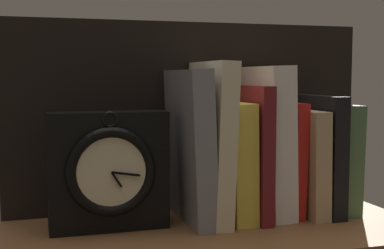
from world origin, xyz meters
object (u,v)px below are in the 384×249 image
Objects in this scene: book_white_catcher at (268,141)px; book_red_requiem at (285,158)px; book_tan_shortstories at (300,161)px; book_maroon_dawkins at (249,151)px; book_black_skeptic at (316,153)px; framed_clock at (109,171)px; book_green_romantic at (333,157)px; book_cream_twain at (210,141)px; book_yellow_seinlanguage at (231,160)px; book_gray_chess at (190,146)px.

book_red_requiem is at bearing 0.00° from book_white_catcher.
book_maroon_dawkins is at bearing 180.00° from book_tan_shortstories.
book_red_requiem is 5.85cm from book_black_skeptic.
framed_clock is (-35.97, -1.21, -0.97)cm from book_black_skeptic.
book_black_skeptic is at bearing 1.92° from framed_clock.
book_green_romantic is 39.41cm from framed_clock.
book_red_requiem is 1.04× the size of framed_clock.
book_tan_shortstories is at bearing 0.00° from book_cream_twain.
book_cream_twain is 7.10cm from book_maroon_dawkins.
book_green_romantic is (19.12, 0.00, -0.28)cm from book_yellow_seinlanguage.
book_white_catcher is 1.41× the size of book_tan_shortstories.
framed_clock is (-30.14, -1.21, -0.43)cm from book_red_requiem.
book_yellow_seinlanguage is 1.05× the size of framed_clock.
framed_clock is (-16.65, -1.21, -3.75)cm from book_cream_twain.
book_red_requiem is 0.95× the size of book_black_skeptic.
book_maroon_dawkins reaches higher than book_tan_shortstories.
book_gray_chess is 1.34× the size of framed_clock.
book_gray_chess is 7.56cm from book_yellow_seinlanguage.
book_cream_twain is at bearing 0.00° from book_gray_chess.
framed_clock is at bearing -177.71° from book_red_requiem.
book_red_requiem is at bearing 180.00° from book_tan_shortstories.
framed_clock is (-13.20, -1.21, -3.14)cm from book_gray_chess.
book_cream_twain reaches higher than book_red_requiem.
book_cream_twain is at bearing -180.00° from book_black_skeptic.
book_maroon_dawkins is 23.59cm from framed_clock.
book_yellow_seinlanguage is (7.08, 0.00, -2.65)cm from book_gray_chess.
book_tan_shortstories is at bearing 0.00° from book_yellow_seinlanguage.
book_red_requiem is 1.02× the size of book_green_romantic.
book_red_requiem is 9.25cm from book_green_romantic.
book_red_requiem is (9.87, 0.00, -0.05)cm from book_yellow_seinlanguage.
book_white_catcher is 1.37× the size of framed_clock.
book_white_catcher is at bearing 180.00° from book_red_requiem.
book_yellow_seinlanguage is 0.76× the size of book_white_catcher.
framed_clock is at bearing -177.06° from book_maroon_dawkins.
framed_clock is (-32.88, -1.21, 0.23)cm from book_tan_shortstories.
book_gray_chess reaches higher than book_green_romantic.
book_maroon_dawkins is at bearing -180.00° from book_black_skeptic.
book_tan_shortstories is (2.74, 0.00, -0.66)cm from book_red_requiem.
book_yellow_seinlanguage is at bearing 180.00° from book_maroon_dawkins.
book_yellow_seinlanguage is 12.63cm from book_tan_shortstories.
book_tan_shortstories is 6.53cm from book_green_romantic.
framed_clock is at bearing -174.77° from book_gray_chess.
book_maroon_dawkins reaches higher than book_red_requiem.
framed_clock is at bearing -178.24° from book_green_romantic.
book_green_romantic is at bearing 0.00° from book_red_requiem.
book_yellow_seinlanguage is at bearing 3.41° from framed_clock.
book_tan_shortstories is 0.97× the size of framed_clock.
book_yellow_seinlanguage reaches higher than book_green_romantic.
book_gray_chess reaches higher than book_tan_shortstories.
book_gray_chess is 1.38× the size of book_tan_shortstories.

